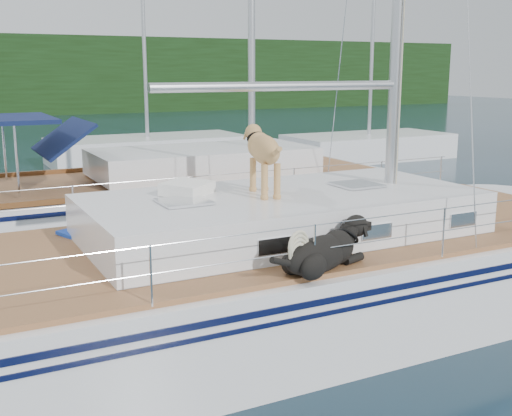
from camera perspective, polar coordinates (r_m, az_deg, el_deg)
ground at (r=8.71m, az=-2.37°, el=-10.92°), size 120.00×120.00×0.00m
main_sailboat at (r=8.50m, az=-1.82°, el=-6.62°), size 12.00×3.93×14.01m
neighbor_sailboat at (r=14.02m, az=-8.77°, el=0.57°), size 11.00×3.50×13.30m
bg_boat_center at (r=24.59m, az=-9.59°, el=5.10°), size 7.20×3.00×11.65m
bg_boat_east at (r=25.60m, az=9.96°, el=5.38°), size 6.40×3.00×11.65m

